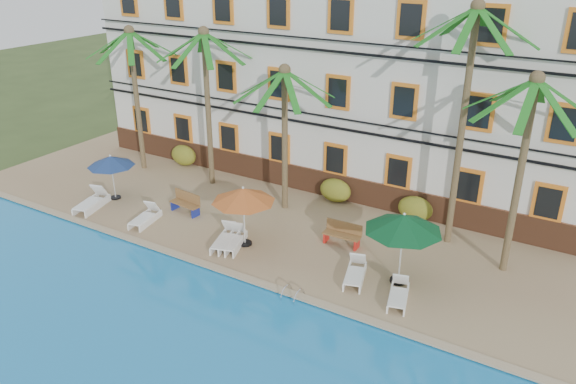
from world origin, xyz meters
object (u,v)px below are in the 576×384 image
Objects in this scene: umbrella_blue at (111,161)px; lounger_e at (355,273)px; lounger_b at (145,217)px; bench_right at (342,233)px; lounger_f at (399,294)px; bench_left at (186,203)px; palm_c at (285,117)px; palm_d at (466,98)px; umbrella_green at (404,223)px; palm_a at (134,79)px; umbrella_red at (243,195)px; lounger_a at (92,202)px; pool_ladder at (293,297)px; palm_e at (525,147)px; lounger_d at (233,240)px; lounger_c at (226,239)px; palm_b at (207,86)px.

lounger_e is at bearing -2.57° from umbrella_blue.
bench_right is at bearing 18.07° from lounger_b.
bench_left is at bearing 171.51° from lounger_f.
palm_c reaches higher than lounger_b.
bench_left and bench_right have the same top height.
bench_left is at bearing -162.69° from palm_d.
palm_d is 3.43× the size of umbrella_green.
palm_a is 2.95× the size of umbrella_red.
lounger_a is 11.43m from bench_right.
umbrella_red is 4.58m from pool_ladder.
palm_e reaches higher than bench_right.
palm_a is 3.87× the size of lounger_d.
palm_c is 5.68m from lounger_d.
lounger_a is 1.19× the size of lounger_f.
lounger_d is (9.06, -4.41, -4.47)m from palm_a.
pool_ladder is at bearing -23.52° from bench_left.
lounger_e reaches higher than lounger_f.
lounger_c reaches higher than pool_ladder.
palm_d is 7.39m from lounger_e.
bench_left is (-13.02, -2.28, -4.23)m from palm_e.
palm_e reaches higher than lounger_b.
lounger_d is 1.25× the size of bench_right.
palm_a is 10.81m from lounger_c.
lounger_e is 1.83m from lounger_f.
lounger_c is at bearing 2.52° from lounger_b.
lounger_c is 2.62× the size of pool_ladder.
bench_right reaches higher than lounger_c.
pool_ladder is (-3.33, -6.51, -5.83)m from palm_d.
lounger_b is (-10.87, -1.20, -2.03)m from umbrella_green.
palm_e reaches higher than umbrella_green.
palm_e reaches higher than lounger_c.
lounger_b is 0.93× the size of lounger_c.
palm_c is at bearing 148.77° from lounger_f.
palm_b is at bearing 156.03° from lounger_e.
palm_c is at bearing 91.66° from lounger_d.
umbrella_blue is 1.24× the size of lounger_f.
palm_e is (18.51, -0.73, -0.04)m from palm_a.
umbrella_green reaches higher than umbrella_red.
palm_d is at bearing 87.49° from lounger_f.
palm_c is 2.60× the size of umbrella_red.
lounger_f is at bearing 0.55° from lounger_b.
umbrella_blue is at bearing 166.72° from pool_ladder.
bench_right is at bearing -15.45° from palm_b.
lounger_e is at bearing 3.92° from lounger_c.
palm_b is 5.57m from umbrella_blue.
umbrella_blue reaches higher than lounger_e.
palm_a is 3.40× the size of umbrella_blue.
palm_d reaches higher than umbrella_green.
bench_right reaches higher than lounger_f.
palm_c is 8.20m from pool_ladder.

